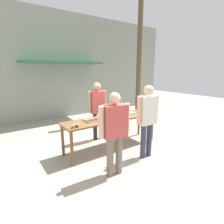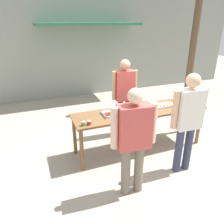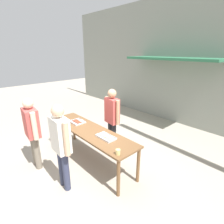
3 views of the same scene
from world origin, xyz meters
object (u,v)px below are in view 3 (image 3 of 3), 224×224
Objects in this scene: person_customer_holding_hotdog at (32,128)px; person_server_behind_table at (112,115)px; food_tray_buns at (106,137)px; person_customer_with_cup at (61,141)px; beer_cup at (118,152)px; condiment_jar_mustard at (57,117)px; condiment_jar_ketchup at (59,118)px; food_tray_sausages at (77,122)px.

person_server_behind_table is at bearing -105.14° from person_customer_holding_hotdog.
food_tray_buns is 0.26× the size of person_customer_with_cup.
food_tray_buns is at bearing -98.89° from person_customer_with_cup.
person_customer_with_cup is at bearing -101.69° from food_tray_buns.
person_customer_with_cup reaches higher than person_customer_holding_hotdog.
beer_cup is 0.06× the size of person_customer_with_cup.
condiment_jar_mustard is 1.00× the size of condiment_jar_ketchup.
person_customer_holding_hotdog is (0.52, -0.84, 0.10)m from condiment_jar_mustard.
condiment_jar_mustard is at bearing -20.37° from person_customer_with_cup.
condiment_jar_mustard is at bearing -134.65° from person_server_behind_table.
condiment_jar_mustard is 0.72× the size of beer_cup.
person_customer_holding_hotdog is at bearing -104.40° from person_server_behind_table.
beer_cup is 2.09m from person_customer_holding_hotdog.
person_customer_with_cup is at bearing -140.36° from beer_cup.
person_customer_holding_hotdog is at bearing -95.39° from food_tray_sausages.
food_tray_buns is 0.27× the size of person_customer_holding_hotdog.
person_server_behind_table is at bearing 141.63° from beer_cup.
food_tray_sausages is at bearing 171.88° from beer_cup.
condiment_jar_ketchup is at bearing -21.62° from person_customer_with_cup.
food_tray_sausages is 0.21× the size of person_server_behind_table.
food_tray_sausages is at bearing 23.19° from condiment_jar_mustard.
person_customer_holding_hotdog is 1.09m from person_customer_with_cup.
person_server_behind_table reaches higher than food_tray_buns.
beer_cup is at bearing -32.10° from person_server_behind_table.
beer_cup is at bearing -21.81° from food_tray_buns.
condiment_jar_ketchup is 0.95m from person_customer_holding_hotdog.
food_tray_sausages is 0.21× the size of person_customer_holding_hotdog.
person_server_behind_table is at bearing 50.69° from food_tray_sausages.
condiment_jar_mustard is 0.99m from person_customer_holding_hotdog.
person_customer_with_cup is (1.49, -0.68, 0.16)m from condiment_jar_ketchup.
condiment_jar_ketchup is (-1.69, -0.27, 0.02)m from food_tray_buns.
beer_cup reaches higher than condiment_jar_ketchup.
person_server_behind_table is (1.20, 0.98, 0.15)m from condiment_jar_mustard.
food_tray_sausages is 1.12m from person_customer_holding_hotdog.
person_server_behind_table is at bearing -73.97° from person_customer_with_cup.
condiment_jar_mustard is at bearing -171.62° from food_tray_buns.
person_customer_holding_hotdog is (-1.91, -0.85, 0.09)m from beer_cup.
food_tray_sausages is 0.21× the size of person_customer_with_cup.
food_tray_buns is 4.36× the size of beer_cup.
food_tray_buns is at bearing 158.19° from beer_cup.
person_server_behind_table is 1.03× the size of person_customer_holding_hotdog.
food_tray_sausages is 0.81× the size of food_tray_buns.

